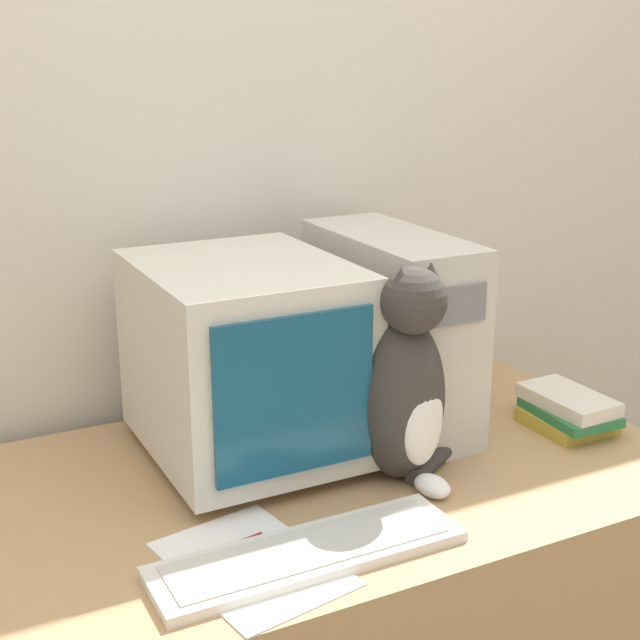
{
  "coord_description": "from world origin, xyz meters",
  "views": [
    {
      "loc": [
        -0.63,
        -0.95,
        1.52
      ],
      "look_at": [
        0.07,
        0.42,
        1.05
      ],
      "focal_mm": 50.0,
      "sensor_mm": 36.0,
      "label": 1
    }
  ],
  "objects_px": {
    "crt_monitor": "(244,359)",
    "book_stack": "(568,411)",
    "keyboard": "(308,553)",
    "computer_tower": "(390,330)",
    "pen": "(222,550)",
    "cat": "(404,386)"
  },
  "relations": [
    {
      "from": "crt_monitor",
      "to": "book_stack",
      "type": "relative_size",
      "value": 2.18
    },
    {
      "from": "keyboard",
      "to": "computer_tower",
      "type": "bearing_deg",
      "value": 45.98
    },
    {
      "from": "crt_monitor",
      "to": "book_stack",
      "type": "bearing_deg",
      "value": -15.94
    },
    {
      "from": "crt_monitor",
      "to": "computer_tower",
      "type": "xyz_separation_m",
      "value": [
        0.33,
        0.02,
        0.0
      ]
    },
    {
      "from": "crt_monitor",
      "to": "computer_tower",
      "type": "relative_size",
      "value": 1.01
    },
    {
      "from": "keyboard",
      "to": "pen",
      "type": "height_order",
      "value": "keyboard"
    },
    {
      "from": "computer_tower",
      "to": "keyboard",
      "type": "xyz_separation_m",
      "value": [
        -0.39,
        -0.4,
        -0.19
      ]
    },
    {
      "from": "computer_tower",
      "to": "cat",
      "type": "height_order",
      "value": "cat"
    },
    {
      "from": "keyboard",
      "to": "book_stack",
      "type": "height_order",
      "value": "book_stack"
    },
    {
      "from": "crt_monitor",
      "to": "cat",
      "type": "bearing_deg",
      "value": -44.77
    },
    {
      "from": "crt_monitor",
      "to": "pen",
      "type": "bearing_deg",
      "value": -119.14
    },
    {
      "from": "computer_tower",
      "to": "book_stack",
      "type": "xyz_separation_m",
      "value": [
        0.31,
        -0.2,
        -0.16
      ]
    },
    {
      "from": "keyboard",
      "to": "cat",
      "type": "relative_size",
      "value": 1.23
    },
    {
      "from": "cat",
      "to": "pen",
      "type": "distance_m",
      "value": 0.43
    },
    {
      "from": "book_stack",
      "to": "pen",
      "type": "xyz_separation_m",
      "value": [
        -0.81,
        -0.12,
        -0.03
      ]
    },
    {
      "from": "cat",
      "to": "book_stack",
      "type": "xyz_separation_m",
      "value": [
        0.42,
        0.03,
        -0.14
      ]
    },
    {
      "from": "keyboard",
      "to": "cat",
      "type": "xyz_separation_m",
      "value": [
        0.27,
        0.17,
        0.17
      ]
    },
    {
      "from": "cat",
      "to": "book_stack",
      "type": "distance_m",
      "value": 0.45
    },
    {
      "from": "book_stack",
      "to": "pen",
      "type": "distance_m",
      "value": 0.82
    },
    {
      "from": "crt_monitor",
      "to": "pen",
      "type": "relative_size",
      "value": 3.04
    },
    {
      "from": "computer_tower",
      "to": "pen",
      "type": "xyz_separation_m",
      "value": [
        -0.5,
        -0.32,
        -0.2
      ]
    },
    {
      "from": "book_stack",
      "to": "crt_monitor",
      "type": "bearing_deg",
      "value": 164.06
    }
  ]
}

